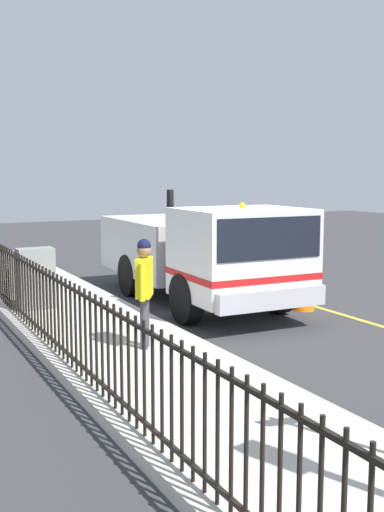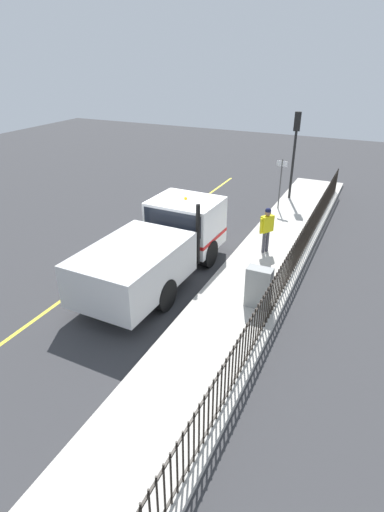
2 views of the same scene
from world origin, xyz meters
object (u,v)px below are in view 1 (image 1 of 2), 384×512
object	(u,v)px
work_truck	(204,249)
worker_standing	(144,281)
utility_cabinet	(36,278)
traffic_cone	(304,294)

from	to	relation	value
work_truck	worker_standing	bearing A→B (deg)	49.59
utility_cabinet	traffic_cone	distance (m)	5.46
work_truck	utility_cabinet	xyz separation A→B (m)	(3.43, -0.65, -0.46)
work_truck	traffic_cone	distance (m)	2.30
work_truck	utility_cabinet	bearing A→B (deg)	-9.04
work_truck	traffic_cone	bearing A→B (deg)	142.19
worker_standing	utility_cabinet	xyz separation A→B (m)	(0.81, -3.54, -0.43)
utility_cabinet	traffic_cone	xyz separation A→B (m)	(-5.06, 2.00, -0.43)
utility_cabinet	traffic_cone	size ratio (longest dim) A/B	1.80
work_truck	utility_cabinet	size ratio (longest dim) A/B	5.25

